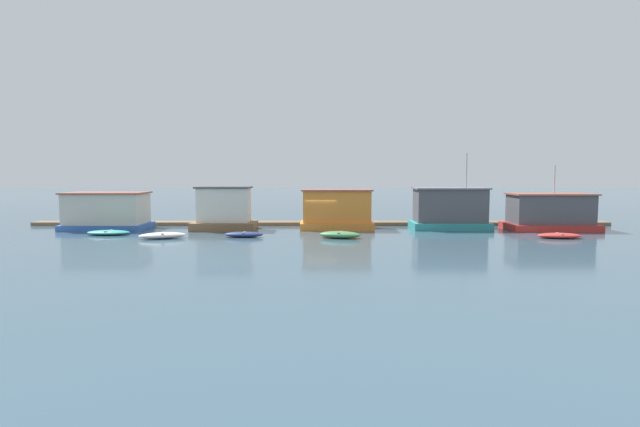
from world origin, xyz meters
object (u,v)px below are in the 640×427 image
object	(u,v)px
houseboat_red	(549,213)
dinghy_teal	(107,233)
houseboat_orange	(336,210)
dinghy_green	(339,235)
dinghy_white	(162,235)
houseboat_brown	(223,210)
dinghy_red	(558,236)
houseboat_blue	(106,211)
dinghy_navy	(243,234)
houseboat_teal	(449,209)

from	to	relation	value
houseboat_red	dinghy_teal	distance (m)	34.96
houseboat_orange	dinghy_green	size ratio (longest dim) A/B	1.88
dinghy_white	dinghy_green	distance (m)	12.68
houseboat_orange	houseboat_brown	bearing A→B (deg)	-176.72
houseboat_red	dinghy_teal	size ratio (longest dim) A/B	2.19
dinghy_teal	dinghy_red	world-z (taller)	dinghy_red
dinghy_white	houseboat_orange	bearing A→B (deg)	25.17
houseboat_orange	dinghy_red	size ratio (longest dim) A/B	1.91
houseboat_brown	dinghy_green	bearing A→B (deg)	-29.19
houseboat_blue	houseboat_red	bearing A→B (deg)	-0.76
dinghy_navy	dinghy_green	world-z (taller)	dinghy_green
houseboat_blue	houseboat_teal	bearing A→B (deg)	0.40
houseboat_brown	dinghy_white	size ratio (longest dim) A/B	1.48
houseboat_blue	dinghy_red	size ratio (longest dim) A/B	2.11
dinghy_green	dinghy_teal	bearing A→B (deg)	173.95
houseboat_brown	dinghy_green	world-z (taller)	houseboat_brown
dinghy_teal	dinghy_red	distance (m)	33.22
houseboat_blue	houseboat_teal	distance (m)	28.42
dinghy_white	dinghy_green	size ratio (longest dim) A/B	1.09
dinghy_white	dinghy_navy	world-z (taller)	dinghy_white
houseboat_blue	dinghy_white	bearing A→B (deg)	-42.06
houseboat_red	houseboat_blue	bearing A→B (deg)	179.24
dinghy_green	houseboat_blue	bearing A→B (deg)	163.77
houseboat_orange	houseboat_teal	world-z (taller)	houseboat_teal
houseboat_red	dinghy_green	bearing A→B (deg)	-163.75
houseboat_orange	dinghy_white	world-z (taller)	houseboat_orange
dinghy_teal	dinghy_navy	world-z (taller)	dinghy_navy
houseboat_red	dinghy_white	world-z (taller)	houseboat_red
houseboat_blue	houseboat_orange	distance (m)	19.02
houseboat_brown	dinghy_navy	distance (m)	5.37
houseboat_red	dinghy_red	distance (m)	5.52
houseboat_teal	dinghy_red	xyz separation A→B (m)	(6.39, -5.81, -1.44)
houseboat_teal	dinghy_white	world-z (taller)	houseboat_teal
houseboat_brown	houseboat_teal	world-z (taller)	houseboat_teal
houseboat_brown	dinghy_green	distance (m)	10.72
dinghy_red	houseboat_brown	bearing A→B (deg)	168.15
houseboat_teal	houseboat_blue	bearing A→B (deg)	-179.60
dinghy_teal	dinghy_navy	bearing A→B (deg)	-7.15
houseboat_brown	dinghy_red	world-z (taller)	houseboat_brown
dinghy_teal	dinghy_white	distance (m)	5.17
dinghy_white	dinghy_red	xyz separation A→B (m)	(28.43, 0.15, -0.03)
dinghy_teal	houseboat_teal	bearing A→B (deg)	8.29
houseboat_teal	dinghy_white	distance (m)	22.87
houseboat_brown	houseboat_red	world-z (taller)	houseboat_red
houseboat_teal	dinghy_white	size ratio (longest dim) A/B	1.83
houseboat_blue	houseboat_red	world-z (taller)	houseboat_red
dinghy_navy	houseboat_brown	bearing A→B (deg)	116.37
dinghy_white	dinghy_red	world-z (taller)	dinghy_white
houseboat_blue	dinghy_white	xyz separation A→B (m)	(6.39, -5.76, -1.27)
dinghy_navy	dinghy_green	xyz separation A→B (m)	(6.98, -0.54, 0.05)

